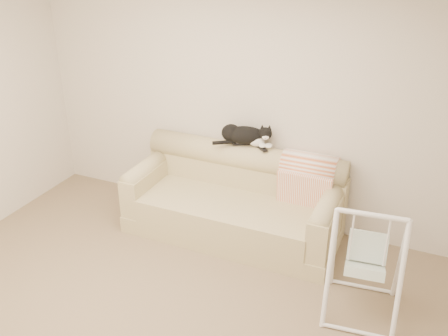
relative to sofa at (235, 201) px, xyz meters
name	(u,v)px	position (x,y,z in m)	size (l,w,h in m)	color
ground_plane	(163,330)	(0.04, -1.62, -0.35)	(5.00, 5.00, 0.00)	#76634B
room_shell	(151,160)	(0.04, -1.62, 1.18)	(5.04, 4.04, 2.60)	beige
sofa	(235,201)	(0.00, 0.00, 0.00)	(2.20, 0.93, 0.90)	tan
remote_a	(241,143)	(-0.04, 0.24, 0.56)	(0.18, 0.13, 0.03)	black
remote_b	(262,148)	(0.20, 0.22, 0.56)	(0.16, 0.15, 0.02)	black
tuxedo_cat	(245,135)	(0.00, 0.24, 0.66)	(0.61, 0.35, 0.24)	black
throw_blanket	(309,173)	(0.70, 0.23, 0.37)	(0.55, 0.38, 0.58)	#D96D3A
baby_swing	(366,263)	(1.45, -0.72, 0.13)	(0.65, 0.69, 0.97)	white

